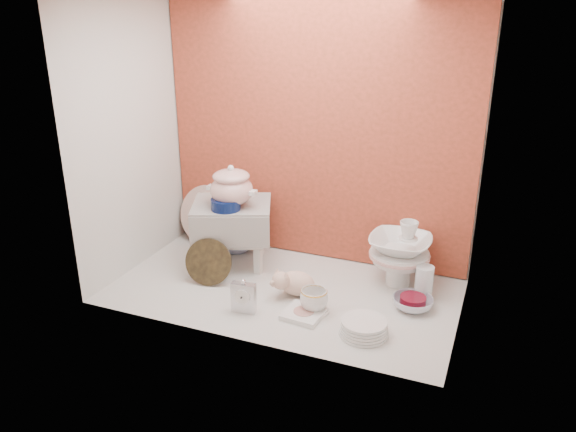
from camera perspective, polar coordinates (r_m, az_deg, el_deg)
name	(u,v)px	position (r m, az deg, el deg)	size (l,w,h in m)	color
ground	(283,290)	(3.04, -0.49, -7.47)	(1.80, 1.80, 0.00)	silver
niche_shell	(296,110)	(2.88, 0.84, 10.63)	(1.86, 1.03, 1.53)	#C34630
step_stool	(233,234)	(3.27, -5.55, -1.79)	(0.43, 0.37, 0.37)	silver
soup_tureen	(231,186)	(3.12, -5.69, 3.04)	(0.28, 0.28, 0.24)	white
cobalt_bowl	(226,204)	(3.10, -6.26, 1.19)	(0.16, 0.16, 0.06)	#081543
floral_platter	(206,215)	(3.58, -8.20, 0.11)	(0.37, 0.13, 0.36)	white
blue_white_vase	(235,230)	(3.46, -5.32, -1.41)	(0.26, 0.26, 0.27)	white
lacquer_tray	(208,262)	(3.09, -7.98, -4.60)	(0.26, 0.09, 0.25)	black
mantel_clock	(244,296)	(2.82, -4.48, -8.00)	(0.12, 0.04, 0.18)	silver
plush_pig	(297,283)	(2.96, 0.92, -6.72)	(0.24, 0.17, 0.14)	beige
teacup_saucer	(314,310)	(2.86, 2.59, -9.45)	(0.15, 0.15, 0.01)	white
gold_rim_teacup	(314,300)	(2.82, 2.61, -8.40)	(0.14, 0.14, 0.11)	white
lattice_dish	(304,314)	(2.81, 1.59, -9.77)	(0.18, 0.18, 0.03)	white
dinner_plate_stack	(364,327)	(2.68, 7.60, -11.02)	(0.23, 0.23, 0.07)	white
crystal_bowl	(413,303)	(2.93, 12.39, -8.53)	(0.20, 0.20, 0.06)	silver
clear_glass_vase	(424,283)	(3.00, 13.47, -6.54)	(0.09, 0.09, 0.18)	silver
porcelain_tower	(400,252)	(3.09, 11.13, -3.59)	(0.33, 0.33, 0.37)	white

